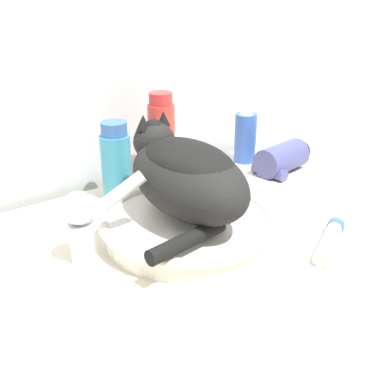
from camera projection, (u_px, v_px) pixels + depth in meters
wall_back at (104, 51)px, 1.12m from camera, size 8.00×0.05×2.40m
vanity_counter at (193, 384)px, 1.18m from camera, size 0.92×0.57×0.89m
sink_basin at (188, 224)px, 0.94m from camera, size 0.35×0.35×0.05m
cat at (185, 173)px, 0.90m from camera, size 0.25×0.32×0.17m
faucet at (86, 219)px, 0.83m from camera, size 0.15×0.07×0.15m
spray_bottle_trigger at (245, 137)px, 1.31m from camera, size 0.06×0.06×0.16m
mouthwash_bottle at (116, 162)px, 1.08m from camera, size 0.07×0.07×0.18m
shampoo_bottle_tall at (162, 142)px, 1.14m from camera, size 0.06×0.06×0.23m
cream_tube at (329, 241)px, 0.90m from camera, size 0.15×0.09×0.03m
hair_dryer at (281, 159)px, 1.25m from camera, size 0.17×0.10×0.08m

